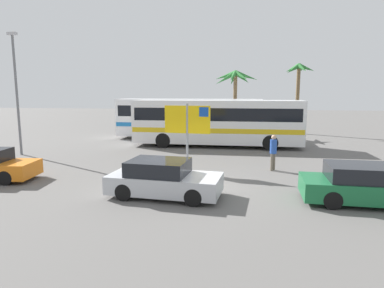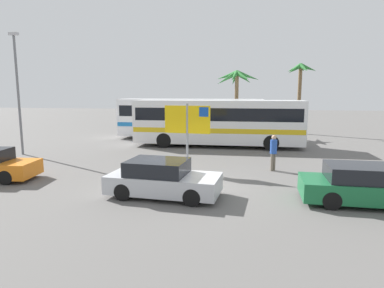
% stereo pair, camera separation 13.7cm
% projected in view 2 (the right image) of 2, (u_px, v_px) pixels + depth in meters
% --- Properties ---
extents(ground, '(120.00, 120.00, 0.00)m').
position_uv_depth(ground, '(182.00, 188.00, 13.10)').
color(ground, '#605E5B').
extents(bus_front_coach, '(11.38, 2.54, 3.17)m').
position_uv_depth(bus_front_coach, '(218.00, 121.00, 22.90)').
color(bus_front_coach, white).
rests_on(bus_front_coach, ground).
extents(bus_rear_coach, '(11.38, 2.54, 3.17)m').
position_uv_depth(bus_rear_coach, '(190.00, 117.00, 26.67)').
color(bus_rear_coach, white).
rests_on(bus_rear_coach, ground).
extents(ferry_sign, '(2.19, 0.28, 3.20)m').
position_uv_depth(ferry_sign, '(188.00, 122.00, 15.69)').
color(ferry_sign, gray).
rests_on(ferry_sign, ground).
extents(car_silver, '(4.13, 2.14, 1.32)m').
position_uv_depth(car_silver, '(162.00, 179.00, 12.03)').
color(car_silver, '#B7BABF').
rests_on(car_silver, ground).
extents(car_green, '(4.63, 1.97, 1.32)m').
position_uv_depth(car_green, '(370.00, 186.00, 11.15)').
color(car_green, '#196638').
rests_on(car_green, ground).
extents(pedestrian_near_sign, '(0.32, 0.32, 1.72)m').
position_uv_depth(pedestrian_near_sign, '(273.00, 150.00, 15.88)').
color(pedestrian_near_sign, '#706656').
rests_on(pedestrian_near_sign, ground).
extents(lamp_post_left_side, '(0.56, 0.20, 7.11)m').
position_uv_depth(lamp_post_left_side, '(18.00, 89.00, 19.64)').
color(lamp_post_left_side, slate).
rests_on(lamp_post_left_side, ground).
extents(palm_tree_seaside, '(2.70, 2.78, 6.24)m').
position_uv_depth(palm_tree_seaside, '(300.00, 79.00, 29.63)').
color(palm_tree_seaside, brown).
rests_on(palm_tree_seaside, ground).
extents(palm_tree_inland, '(3.83, 3.71, 5.56)m').
position_uv_depth(palm_tree_inland, '(237.00, 82.00, 28.58)').
color(palm_tree_inland, brown).
rests_on(palm_tree_inland, ground).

